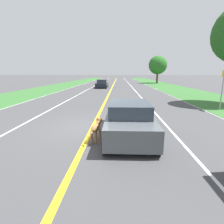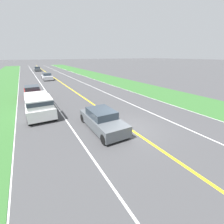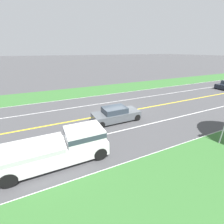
% 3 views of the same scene
% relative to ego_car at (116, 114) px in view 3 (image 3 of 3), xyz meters
% --- Properties ---
extents(ground_plane, '(400.00, 400.00, 0.00)m').
position_rel_ego_car_xyz_m(ground_plane, '(-1.61, 0.93, -0.64)').
color(ground_plane, '#424244').
extents(centre_divider_line, '(0.18, 160.00, 0.01)m').
position_rel_ego_car_xyz_m(centre_divider_line, '(-1.61, 0.93, -0.63)').
color(centre_divider_line, yellow).
rests_on(centre_divider_line, ground).
extents(lane_edge_line_right, '(0.14, 160.00, 0.01)m').
position_rel_ego_car_xyz_m(lane_edge_line_right, '(5.39, 0.93, -0.63)').
color(lane_edge_line_right, white).
rests_on(lane_edge_line_right, ground).
extents(lane_edge_line_left, '(0.14, 160.00, 0.01)m').
position_rel_ego_car_xyz_m(lane_edge_line_left, '(-8.61, 0.93, -0.63)').
color(lane_edge_line_left, white).
rests_on(lane_edge_line_left, ground).
extents(lane_dash_same_dir, '(0.10, 160.00, 0.01)m').
position_rel_ego_car_xyz_m(lane_dash_same_dir, '(1.89, 0.93, -0.63)').
color(lane_dash_same_dir, white).
rests_on(lane_dash_same_dir, ground).
extents(lane_dash_oncoming, '(0.10, 160.00, 0.01)m').
position_rel_ego_car_xyz_m(lane_dash_oncoming, '(-5.11, 0.93, -0.63)').
color(lane_dash_oncoming, white).
rests_on(lane_dash_oncoming, ground).
extents(grass_verge_right, '(6.00, 160.00, 0.03)m').
position_rel_ego_car_xyz_m(grass_verge_right, '(8.39, 0.93, -0.62)').
color(grass_verge_right, '#33662D').
rests_on(grass_verge_right, ground).
extents(grass_verge_left, '(6.00, 160.00, 0.03)m').
position_rel_ego_car_xyz_m(grass_verge_left, '(-11.61, 0.93, -0.62)').
color(grass_verge_left, '#33662D').
rests_on(grass_verge_left, ground).
extents(ego_car, '(1.81, 4.37, 1.36)m').
position_rel_ego_car_xyz_m(ego_car, '(0.00, 0.00, 0.00)').
color(ego_car, '#51565B').
rests_on(ego_car, ground).
extents(dog, '(0.40, 1.25, 0.83)m').
position_rel_ego_car_xyz_m(dog, '(-1.23, -0.64, -0.13)').
color(dog, olive).
rests_on(dog, ground).
extents(pickup_truck, '(2.08, 5.79, 1.79)m').
position_rel_ego_car_xyz_m(pickup_truck, '(3.50, -5.28, 0.28)').
color(pickup_truck, silver).
rests_on(pickup_truck, ground).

